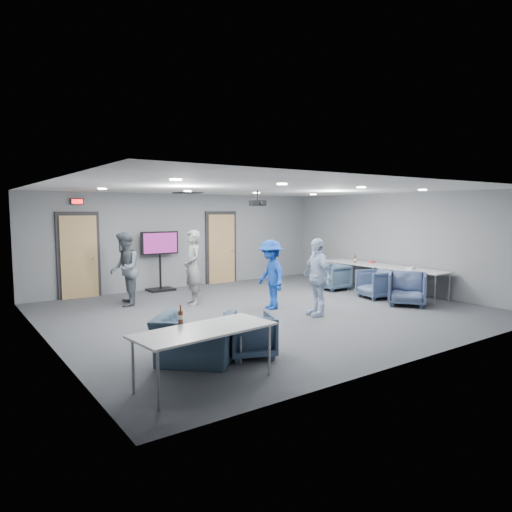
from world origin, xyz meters
TOP-DOWN VIEW (x-y plane):
  - floor at (0.00, 0.00)m, footprint 9.00×9.00m
  - ceiling at (0.00, 0.00)m, footprint 9.00×9.00m
  - wall_back at (0.00, 4.00)m, footprint 9.00×0.02m
  - wall_front at (0.00, -4.00)m, footprint 9.00×0.02m
  - wall_left at (-4.50, 0.00)m, footprint 0.02×8.00m
  - wall_right at (4.50, 0.00)m, footprint 0.02×8.00m
  - door_left at (-3.00, 3.95)m, footprint 1.06×0.17m
  - door_right at (1.20, 3.95)m, footprint 1.06×0.17m
  - exit_sign at (-3.00, 3.93)m, footprint 0.32×0.08m
  - hvac_diffuser at (-0.50, 2.80)m, footprint 0.60×0.60m
  - downlights at (0.00, 0.00)m, footprint 6.18×3.78m
  - person_a at (-1.02, 1.56)m, footprint 0.52×0.70m
  - person_b at (-2.38, 2.36)m, footprint 0.92×1.02m
  - person_c at (0.61, -0.97)m, footprint 0.57×1.03m
  - person_d at (0.21, 0.11)m, footprint 0.76×1.11m
  - chair_right_a at (3.14, 1.09)m, footprint 0.82×0.80m
  - chair_right_b at (3.17, -0.43)m, footprint 0.95×0.94m
  - chair_right_c at (3.07, -1.43)m, footprint 1.18×1.18m
  - chair_front_a at (-2.09, -2.40)m, footprint 0.91×0.92m
  - chair_front_b at (-2.93, -2.19)m, footprint 1.46×1.45m
  - table_right_a at (4.00, 0.98)m, footprint 0.82×1.97m
  - table_right_b at (4.00, -0.92)m, footprint 0.76×1.82m
  - table_front_left at (-3.20, -3.00)m, footprint 1.93×0.97m
  - bottle_front at (-3.34, -2.58)m, footprint 0.07×0.07m
  - bottle_right at (3.91, 0.98)m, footprint 0.06×0.06m
  - snack_box at (4.25, 0.66)m, footprint 0.22×0.16m
  - wrapper at (3.99, -0.86)m, footprint 0.24×0.18m
  - tv_stand at (-0.89, 3.75)m, footprint 1.08×0.51m
  - projector at (0.26, 0.70)m, footprint 0.39×0.36m

SIDE VIEW (x-z plane):
  - floor at x=0.00m, z-range 0.00..0.00m
  - chair_front_a at x=-2.09m, z-range 0.00..0.66m
  - chair_right_a at x=3.14m, z-range 0.00..0.71m
  - chair_front_b at x=-2.93m, z-range 0.00..0.71m
  - chair_right_b at x=3.17m, z-range 0.00..0.72m
  - chair_right_c at x=3.07m, z-range 0.00..0.78m
  - table_right_b at x=4.00m, z-range 0.32..1.05m
  - table_front_left at x=-3.20m, z-range 0.32..1.05m
  - table_right_a at x=4.00m, z-range 0.32..1.05m
  - snack_box at x=4.25m, z-range 0.73..0.78m
  - wrapper at x=3.99m, z-range 0.73..0.78m
  - person_d at x=0.21m, z-range 0.00..1.57m
  - bottle_right at x=3.91m, z-range 0.70..0.95m
  - bottle_front at x=-3.34m, z-range 0.70..0.95m
  - person_c at x=0.61m, z-range 0.00..1.65m
  - person_b at x=-2.38m, z-range 0.00..1.74m
  - person_a at x=-1.02m, z-range 0.00..1.77m
  - tv_stand at x=-0.89m, z-range 0.11..1.76m
  - door_left at x=-3.00m, z-range -0.05..2.19m
  - door_right at x=1.20m, z-range -0.05..2.19m
  - wall_back at x=0.00m, z-range 0.00..2.70m
  - wall_front at x=0.00m, z-range 0.00..2.70m
  - wall_left at x=-4.50m, z-range 0.00..2.70m
  - wall_right at x=4.50m, z-range 0.00..2.70m
  - projector at x=0.26m, z-range 2.23..2.58m
  - exit_sign at x=-3.00m, z-range 2.37..2.53m
  - downlights at x=0.00m, z-range 2.67..2.69m
  - hvac_diffuser at x=-0.50m, z-range 2.67..2.70m
  - ceiling at x=0.00m, z-range 2.70..2.70m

